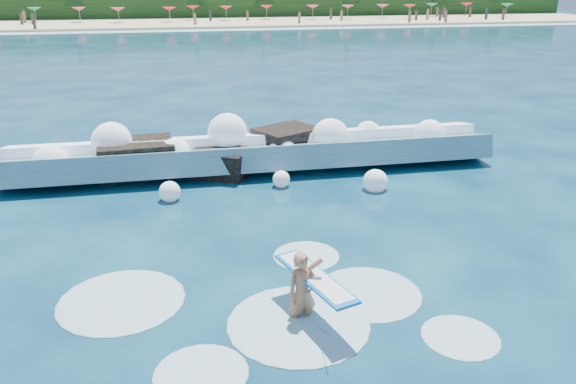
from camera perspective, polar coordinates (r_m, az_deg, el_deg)
name	(u,v)px	position (r m, az deg, el deg)	size (l,w,h in m)	color
ground	(245,269)	(14.13, -4.41, -7.86)	(200.00, 200.00, 0.00)	#071E38
beach	(180,23)	(90.55, -10.96, 16.51)	(140.00, 20.00, 0.40)	tan
wet_band	(181,30)	(79.60, -10.78, 15.83)	(140.00, 5.00, 0.08)	silver
treeline	(177,4)	(100.40, -11.17, 18.23)	(140.00, 4.00, 5.00)	black
breaking_wave	(256,154)	(21.24, -3.31, 3.83)	(17.91, 2.79, 1.54)	teal
rock_cluster	(209,156)	(21.33, -8.06, 3.60)	(8.51, 3.65, 1.55)	black
surfer_with_board	(305,290)	(11.93, 1.75, -9.90)	(1.31, 3.00, 1.84)	#A8704E
wave_spray	(244,144)	(20.99, -4.45, 4.85)	(15.32, 4.77, 2.19)	white
surf_foam	(263,309)	(12.57, -2.59, -11.80)	(9.06, 5.91, 0.15)	silver
beach_umbrellas	(179,8)	(92.04, -11.03, 17.86)	(113.09, 6.48, 0.50)	red
beachgoers	(183,17)	(88.93, -10.59, 17.06)	(93.86, 12.14, 1.93)	#3F332D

